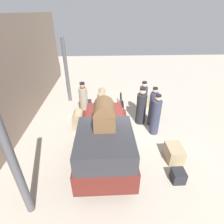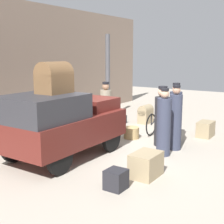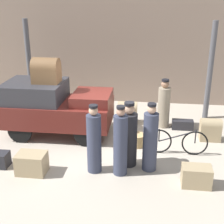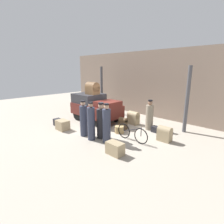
# 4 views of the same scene
# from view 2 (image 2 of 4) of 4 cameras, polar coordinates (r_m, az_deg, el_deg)

# --- Properties ---
(ground_plane) EXTENTS (30.00, 30.00, 0.00)m
(ground_plane) POSITION_cam_2_polar(r_m,az_deg,el_deg) (9.25, 0.34, -6.11)
(ground_plane) COLOR #A89E8E
(station_building_facade) EXTENTS (16.00, 0.15, 4.50)m
(station_building_facade) POSITION_cam_2_polar(r_m,az_deg,el_deg) (11.62, -16.85, 8.13)
(station_building_facade) COLOR gray
(station_building_facade) RESTS_ON ground
(canopy_pillar_right) EXTENTS (0.19, 0.19, 3.45)m
(canopy_pillar_right) POSITION_cam_2_polar(r_m,az_deg,el_deg) (13.06, -0.79, 6.50)
(canopy_pillar_right) COLOR #4C4C51
(canopy_pillar_right) RESTS_ON ground
(truck) EXTENTS (3.30, 1.71, 1.71)m
(truck) POSITION_cam_2_polar(r_m,az_deg,el_deg) (8.06, -9.19, -1.79)
(truck) COLOR black
(truck) RESTS_ON ground
(bicycle) EXTENTS (1.73, 0.04, 0.78)m
(bicycle) POSITION_cam_2_polar(r_m,az_deg,el_deg) (10.75, 8.38, -1.79)
(bicycle) COLOR black
(bicycle) RESTS_ON ground
(wicker_basket) EXTENTS (0.49, 0.49, 0.36)m
(wicker_basket) POSITION_cam_2_polar(r_m,az_deg,el_deg) (9.98, 3.58, -3.80)
(wicker_basket) COLOR tan
(wicker_basket) RESTS_ON ground
(porter_carrying_trunk) EXTENTS (0.37, 0.37, 1.79)m
(porter_carrying_trunk) POSITION_cam_2_polar(r_m,az_deg,el_deg) (8.28, 9.44, -2.35)
(porter_carrying_trunk) COLOR #33384C
(porter_carrying_trunk) RESTS_ON ground
(porter_standing_middle) EXTENTS (0.35, 0.35, 1.81)m
(porter_standing_middle) POSITION_cam_2_polar(r_m,az_deg,el_deg) (8.86, 11.52, -1.48)
(porter_standing_middle) COLOR #33384C
(porter_standing_middle) RESTS_ON ground
(conductor_in_dark_uniform) EXTENTS (0.37, 0.37, 1.81)m
(conductor_in_dark_uniform) POSITION_cam_2_polar(r_m,az_deg,el_deg) (9.63, 11.50, -0.56)
(conductor_in_dark_uniform) COLOR #33384C
(conductor_in_dark_uniform) RESTS_ON ground
(porter_with_bicycle) EXTENTS (0.41, 0.41, 1.66)m
(porter_with_bicycle) POSITION_cam_2_polar(r_m,az_deg,el_deg) (11.35, -1.13, 0.94)
(porter_with_bicycle) COLOR gray
(porter_with_bicycle) RESTS_ON ground
(porter_lifting_near_truck) EXTENTS (0.44, 0.44, 1.75)m
(porter_lifting_near_truck) POSITION_cam_2_polar(r_m,az_deg,el_deg) (9.20, 9.12, -1.25)
(porter_lifting_near_truck) COLOR #232328
(porter_lifting_near_truck) RESTS_ON ground
(suitcase_black_upright) EXTENTS (0.66, 0.43, 0.79)m
(suitcase_black_upright) POSITION_cam_2_polar(r_m,az_deg,el_deg) (10.55, -5.68, -1.78)
(suitcase_black_upright) COLOR #9E8966
(suitcase_black_upright) RESTS_ON ground
(suitcase_small_leather) EXTENTS (0.73, 0.53, 0.54)m
(suitcase_small_leather) POSITION_cam_2_polar(r_m,az_deg,el_deg) (6.96, 6.24, -9.55)
(suitcase_small_leather) COLOR #9E8966
(suitcase_small_leather) RESTS_ON ground
(trunk_umber_medium) EXTENTS (0.40, 0.39, 0.40)m
(trunk_umber_medium) POSITION_cam_2_polar(r_m,az_deg,el_deg) (6.34, 0.73, -12.24)
(trunk_umber_medium) COLOR #232328
(trunk_umber_medium) RESTS_ON ground
(suitcase_tan_flat) EXTENTS (0.62, 0.39, 0.71)m
(suitcase_tan_flat) POSITION_cam_2_polar(r_m,az_deg,el_deg) (12.16, 6.15, -0.31)
(suitcase_tan_flat) COLOR #9E8966
(suitcase_tan_flat) RESTS_ON ground
(trunk_large_brown) EXTENTS (0.70, 0.30, 0.31)m
(trunk_large_brown) POSITION_cam_2_polar(r_m,az_deg,el_deg) (11.92, 1.25, -1.52)
(trunk_large_brown) COLOR #232328
(trunk_large_brown) RESTS_ON ground
(trunk_wicker_pale) EXTENTS (0.69, 0.43, 0.50)m
(trunk_wicker_pale) POSITION_cam_2_polar(r_m,az_deg,el_deg) (10.58, 16.73, -3.03)
(trunk_wicker_pale) COLOR #9E8966
(trunk_wicker_pale) RESTS_ON ground
(trunk_barrel_dark) EXTENTS (0.45, 0.28, 0.66)m
(trunk_barrel_dark) POSITION_cam_2_polar(r_m,az_deg,el_deg) (10.03, -0.05, -2.71)
(trunk_barrel_dark) COLOR #4C3823
(trunk_barrel_dark) RESTS_ON ground
(trunk_on_truck_roof) EXTENTS (0.80, 0.59, 0.77)m
(trunk_on_truck_roof) POSITION_cam_2_polar(r_m,az_deg,el_deg) (7.75, -10.53, 6.11)
(trunk_on_truck_roof) COLOR brown
(trunk_on_truck_roof) RESTS_ON truck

